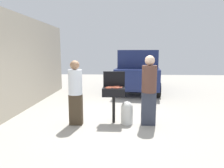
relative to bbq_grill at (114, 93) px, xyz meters
The scene contains 21 objects.
ground_plane 0.85m from the bbq_grill, 127.41° to the left, with size 24.00×24.00×0.00m, color #9E998E.
house_wall_side 3.42m from the bbq_grill, 159.86° to the left, with size 0.24×8.00×3.13m, color #B2A893.
bbq_grill is the anchor object (origin of this frame).
grill_lid_open 0.42m from the bbq_grill, 90.00° to the left, with size 0.60×0.05×0.42m, color black.
hot_dog_0 0.25m from the bbq_grill, 148.12° to the right, with size 0.03×0.03×0.13m, color #AD4228.
hot_dog_1 0.20m from the bbq_grill, 139.95° to the left, with size 0.03×0.03×0.13m, color #B74C33.
hot_dog_2 0.17m from the bbq_grill, 110.90° to the left, with size 0.03×0.03×0.13m, color #AD4228.
hot_dog_3 0.21m from the bbq_grill, behind, with size 0.03×0.03×0.13m, color #C6593D.
hot_dog_4 0.23m from the bbq_grill, 66.70° to the right, with size 0.03×0.03×0.13m, color #B74C33.
hot_dog_5 0.19m from the bbq_grill, 18.83° to the right, with size 0.03×0.03×0.13m, color #B74C33.
hot_dog_6 0.18m from the bbq_grill, 115.70° to the right, with size 0.03×0.03×0.13m, color #C6593D.
hot_dog_7 0.26m from the bbq_grill, 128.30° to the right, with size 0.03×0.03×0.13m, color #C6593D.
hot_dog_8 0.25m from the bbq_grill, 31.30° to the right, with size 0.03×0.03×0.13m, color #C6593D.
hot_dog_9 0.19m from the bbq_grill, 67.14° to the left, with size 0.03×0.03×0.13m, color #B74C33.
hot_dog_10 0.22m from the bbq_grill, 61.11° to the left, with size 0.03×0.03×0.13m, color #C6593D.
hot_dog_11 0.20m from the bbq_grill, ahead, with size 0.03×0.03×0.13m, color #AD4228.
hot_dog_12 0.25m from the bbq_grill, 15.76° to the left, with size 0.03×0.03×0.13m, color #C6593D.
propane_tank 0.63m from the bbq_grill, ahead, with size 0.32×0.32×0.62m.
person_left 1.02m from the bbq_grill, 168.30° to the right, with size 0.36×0.36×1.72m.
person_right 0.95m from the bbq_grill, ahead, with size 0.39×0.39×1.85m.
parked_minivan 4.98m from the bbq_grill, 78.05° to the left, with size 2.42×4.58×2.02m.
Camera 1 is at (0.36, -5.52, 1.92)m, focal length 32.47 mm.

